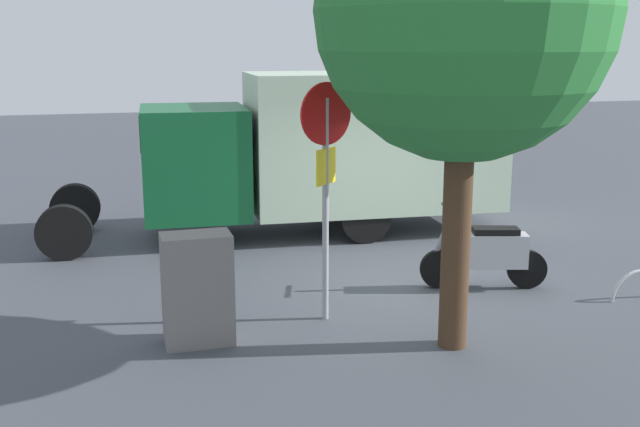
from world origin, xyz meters
TOP-DOWN VIEW (x-y plane):
  - ground_plane at (0.00, 0.00)m, footprint 60.00×60.00m
  - box_truck_near at (0.38, -3.45)m, footprint 8.29×2.66m
  - motorcycle at (-0.93, 0.42)m, footprint 1.76×0.75m
  - stop_sign at (1.63, 1.00)m, footprint 0.71×0.33m
  - street_tree at (0.46, 2.24)m, footprint 3.23×3.23m
  - utility_cabinet at (3.28, 1.36)m, footprint 0.80×0.49m
  - bike_rack_hoop at (-2.70, 1.44)m, footprint 0.85×0.07m

SIDE VIEW (x-z plane):
  - ground_plane at x=0.00m, z-range 0.00..0.00m
  - bike_rack_hoop at x=-2.70m, z-range -0.43..0.43m
  - motorcycle at x=-0.93m, z-range -0.08..1.12m
  - utility_cabinet at x=3.28m, z-range 0.00..1.32m
  - box_truck_near at x=0.38m, z-range 0.16..3.07m
  - stop_sign at x=1.63m, z-range 0.50..3.48m
  - street_tree at x=0.46m, z-range 1.06..6.45m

